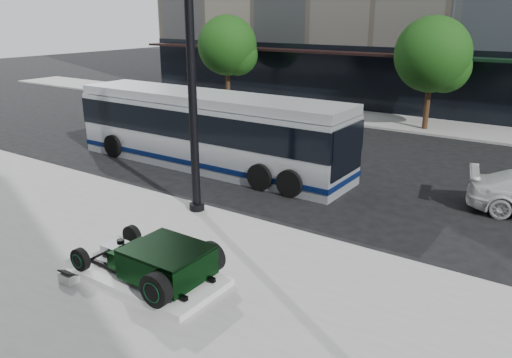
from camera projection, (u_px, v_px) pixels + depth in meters
The scene contains 8 objects.
ground at pixel (277, 199), 16.65m from camera, with size 120.00×120.00×0.00m, color black.
sidewalk_far at pixel (412, 124), 27.59m from camera, with size 70.00×4.00×0.12m, color gray.
street_trees at pixel (435, 58), 25.08m from camera, with size 29.80×3.80×5.70m.
display_plinth at pixel (151, 277), 11.36m from camera, with size 3.40×1.80×0.15m, color silver.
hot_rod at pixel (160, 261), 11.03m from camera, with size 3.22×2.00×0.81m.
info_plaque at pixel (69, 277), 11.25m from camera, with size 0.40×0.30×0.31m.
lamppost at pixel (192, 82), 14.20m from camera, with size 0.46×0.46×8.45m.
transit_bus at pixel (208, 130), 19.86m from camera, with size 12.12×2.88×2.92m.
Camera 1 is at (8.20, -13.26, 5.91)m, focal length 35.00 mm.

